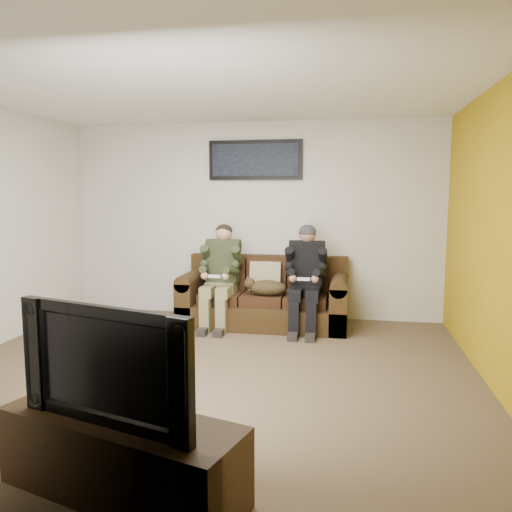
% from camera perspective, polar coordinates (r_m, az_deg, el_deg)
% --- Properties ---
extents(floor, '(5.00, 5.00, 0.00)m').
position_cam_1_polar(floor, '(4.82, -5.50, -12.97)').
color(floor, brown).
rests_on(floor, ground).
extents(ceiling, '(5.00, 5.00, 0.00)m').
position_cam_1_polar(ceiling, '(4.63, -5.90, 18.87)').
color(ceiling, silver).
rests_on(ceiling, ground).
extents(wall_back, '(5.00, 0.00, 5.00)m').
position_cam_1_polar(wall_back, '(6.73, -0.33, 4.08)').
color(wall_back, beige).
rests_on(wall_back, ground).
extents(wall_front, '(5.00, 0.00, 5.00)m').
position_cam_1_polar(wall_front, '(2.48, -20.34, -1.47)').
color(wall_front, beige).
rests_on(wall_front, ground).
extents(wall_right, '(0.00, 4.50, 4.50)m').
position_cam_1_polar(wall_right, '(4.54, 26.28, 1.92)').
color(wall_right, beige).
rests_on(wall_right, ground).
extents(accent_wall_right, '(0.00, 4.50, 4.50)m').
position_cam_1_polar(accent_wall_right, '(4.53, 26.16, 1.92)').
color(accent_wall_right, '#B69012').
rests_on(accent_wall_right, ground).
extents(sofa, '(2.08, 0.90, 0.85)m').
position_cam_1_polar(sofa, '(6.40, 1.02, -4.92)').
color(sofa, '#382510').
rests_on(sofa, ground).
extents(throw_pillow, '(0.40, 0.19, 0.39)m').
position_cam_1_polar(throw_pillow, '(6.39, 1.09, -2.36)').
color(throw_pillow, tan).
rests_on(throw_pillow, sofa).
extents(throw_blanket, '(0.42, 0.21, 0.08)m').
position_cam_1_polar(throw_blanket, '(6.70, -3.91, 0.18)').
color(throw_blanket, tan).
rests_on(throw_blanket, sofa).
extents(person_left, '(0.51, 0.87, 1.27)m').
position_cam_1_polar(person_left, '(6.28, -4.05, -1.58)').
color(person_left, '#837D52').
rests_on(person_left, sofa).
extents(person_right, '(0.51, 0.86, 1.28)m').
position_cam_1_polar(person_right, '(6.10, 5.72, -1.81)').
color(person_right, black).
rests_on(person_right, sofa).
extents(cat, '(0.66, 0.26, 0.24)m').
position_cam_1_polar(cat, '(6.13, 1.16, -3.60)').
color(cat, '#4F3D1F').
rests_on(cat, sofa).
extents(framed_poster, '(1.25, 0.05, 0.52)m').
position_cam_1_polar(framed_poster, '(6.70, -0.10, 10.92)').
color(framed_poster, black).
rests_on(framed_poster, wall_back).
extents(tv_stand, '(1.49, 0.84, 0.45)m').
position_cam_1_polar(tv_stand, '(3.04, -15.17, -21.17)').
color(tv_stand, '#322110').
rests_on(tv_stand, ground).
extents(television, '(1.11, 0.45, 0.64)m').
position_cam_1_polar(television, '(2.83, -15.53, -11.42)').
color(television, black).
rests_on(television, tv_stand).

